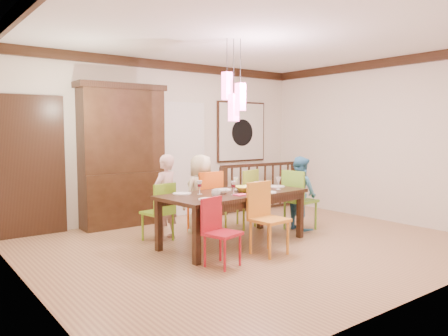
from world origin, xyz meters
TOP-DOWN VIEW (x-y plane):
  - floor at (0.00, 0.00)m, footprint 6.00×6.00m
  - ceiling at (0.00, 0.00)m, footprint 6.00×6.00m
  - wall_back at (0.00, 2.50)m, footprint 6.00×0.00m
  - wall_left at (-3.00, 0.00)m, footprint 0.00×5.00m
  - wall_right at (3.00, 0.00)m, footprint 0.00×5.00m
  - crown_molding at (0.00, 0.00)m, footprint 6.00×5.00m
  - panel_door at (-2.40, 2.45)m, footprint 1.04×0.07m
  - white_doorway at (0.35, 2.46)m, footprint 0.97×0.05m
  - painting at (1.80, 2.46)m, footprint 1.25×0.06m
  - pendant_cluster at (-0.21, 0.19)m, footprint 0.27×0.21m
  - dining_table at (-0.21, 0.19)m, footprint 2.25×1.17m
  - chair_far_left at (-0.99, 1.01)m, footprint 0.45×0.45m
  - chair_far_mid at (-0.16, 1.02)m, footprint 0.45×0.45m
  - chair_far_right at (0.55, 0.95)m, footprint 0.56×0.56m
  - chair_near_left at (-0.96, -0.55)m, footprint 0.46×0.46m
  - chair_near_mid at (-0.16, -0.51)m, footprint 0.46×0.46m
  - chair_end_right at (1.24, 0.24)m, footprint 0.49×0.49m
  - china_hutch at (-0.95, 2.30)m, footprint 1.53×0.46m
  - balustrade at (1.90, 1.95)m, footprint 1.98×0.20m
  - person_far_left at (-0.86, 1.01)m, footprint 0.54×0.45m
  - person_far_mid at (-0.21, 1.02)m, footprint 0.65×0.46m
  - person_end_right at (1.24, 0.25)m, footprint 0.57×0.67m
  - serving_bowl at (-0.03, 0.13)m, footprint 0.41×0.41m
  - small_bowl at (-0.43, 0.17)m, footprint 0.20×0.20m
  - cup_left at (-0.67, -0.02)m, footprint 0.15×0.15m
  - cup_right at (0.40, 0.37)m, footprint 0.13×0.13m
  - plate_far_left at (-0.89, 0.47)m, footprint 0.26×0.26m
  - plate_far_mid at (-0.21, 0.44)m, footprint 0.26×0.26m
  - plate_far_right at (0.48, 0.51)m, footprint 0.26×0.26m
  - plate_near_left at (-0.89, -0.16)m, footprint 0.26×0.26m
  - plate_near_mid at (0.14, -0.15)m, footprint 0.26×0.26m
  - plate_end_right at (0.69, 0.24)m, footprint 0.26×0.26m
  - wine_glass_a at (-0.71, 0.31)m, footprint 0.08×0.08m
  - wine_glass_b at (-0.03, 0.35)m, footprint 0.08×0.08m
  - wine_glass_c at (-0.37, -0.02)m, footprint 0.08×0.08m
  - wine_glass_d at (0.50, -0.00)m, footprint 0.08×0.08m
  - napkin at (-0.31, -0.11)m, footprint 0.18×0.14m

SIDE VIEW (x-z plane):
  - floor at x=0.00m, z-range 0.00..0.00m
  - chair_near_left at x=-0.96m, z-range 0.06..0.88m
  - chair_far_left at x=-0.99m, z-range 0.06..0.93m
  - balustrade at x=1.90m, z-range 0.02..0.98m
  - chair_near_mid at x=-0.16m, z-range 0.07..1.01m
  - chair_far_right at x=0.55m, z-range 0.07..1.05m
  - chair_end_right at x=1.24m, z-range 0.07..1.06m
  - chair_far_mid at x=-0.16m, z-range 0.07..1.06m
  - person_end_right at x=1.24m, z-range 0.00..1.21m
  - person_far_mid at x=-0.21m, z-range 0.00..1.25m
  - person_far_left at x=-0.86m, z-range 0.00..1.28m
  - dining_table at x=-0.21m, z-range 0.29..1.04m
  - plate_far_left at x=-0.89m, z-range 0.75..0.76m
  - plate_far_mid at x=-0.21m, z-range 0.75..0.76m
  - plate_far_right at x=0.48m, z-range 0.75..0.76m
  - plate_near_left at x=-0.89m, z-range 0.75..0.76m
  - plate_near_mid at x=0.14m, z-range 0.75..0.76m
  - plate_end_right at x=0.69m, z-range 0.75..0.76m
  - napkin at x=-0.31m, z-range 0.75..0.76m
  - small_bowl at x=-0.43m, z-range 0.75..0.81m
  - serving_bowl at x=-0.03m, z-range 0.75..0.83m
  - cup_right at x=0.40m, z-range 0.75..0.84m
  - cup_left at x=-0.67m, z-range 0.75..0.85m
  - wine_glass_a at x=-0.71m, z-range 0.75..0.94m
  - wine_glass_b at x=-0.03m, z-range 0.75..0.94m
  - wine_glass_c at x=-0.37m, z-range 0.75..0.94m
  - wine_glass_d at x=0.50m, z-range 0.75..0.94m
  - panel_door at x=-2.40m, z-range -0.07..2.17m
  - white_doorway at x=0.35m, z-range -0.06..2.16m
  - china_hutch at x=-0.95m, z-range 0.00..2.42m
  - wall_back at x=0.00m, z-range -1.55..4.45m
  - wall_left at x=-3.00m, z-range -1.05..3.95m
  - wall_right at x=3.00m, z-range -1.05..3.95m
  - painting at x=1.80m, z-range 0.97..2.22m
  - pendant_cluster at x=-0.21m, z-range 1.54..2.68m
  - crown_molding at x=0.00m, z-range 2.74..2.90m
  - ceiling at x=0.00m, z-range 2.90..2.90m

